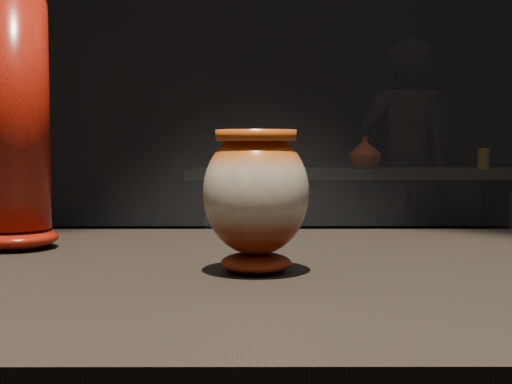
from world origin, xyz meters
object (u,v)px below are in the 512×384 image
main_vase (256,195)px  back_shelf (358,214)px  tall_vase (13,120)px  visitor (405,164)px

main_vase → back_shelf: bearing=79.6°
tall_vase → visitor: 4.42m
main_vase → back_shelf: size_ratio=0.09×
tall_vase → main_vase: bearing=-28.5°
tall_vase → visitor: size_ratio=0.22×
main_vase → tall_vase: 0.42m
main_vase → back_shelf: (0.61, 3.33, -0.36)m
main_vase → visitor: bearing=75.7°
main_vase → tall_vase: tall_vase is taller
main_vase → tall_vase: size_ratio=0.44×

